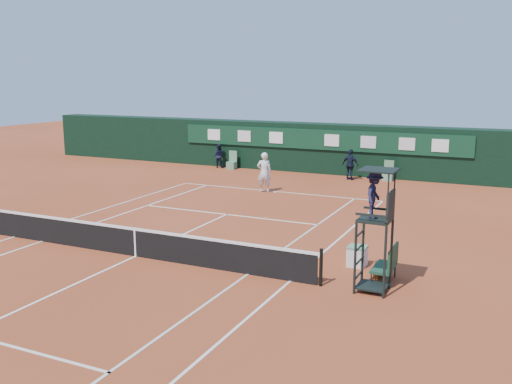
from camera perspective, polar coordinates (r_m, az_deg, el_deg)
ground at (r=19.33m, az=-11.92°, el=-6.31°), size 90.00×90.00×0.00m
court_lines at (r=19.32m, az=-11.92°, el=-6.30°), size 11.05×23.85×0.01m
tennis_net at (r=19.18m, az=-11.98°, el=-4.87°), size 12.90×0.10×1.10m
back_wall at (r=35.46m, az=6.44°, el=4.42°), size 40.00×1.65×3.00m
linesman_chair_left at (r=36.61m, az=-2.43°, el=2.82°), size 0.55×0.50×1.15m
linesman_chair_right at (r=33.26m, az=13.06°, el=1.65°), size 0.55×0.50×1.15m
umpire_chair at (r=15.61m, az=11.84°, el=-1.22°), size 0.96×0.95×3.42m
player_bench at (r=16.81m, az=13.04°, el=-6.94°), size 0.55×1.20×1.10m
tennis_bag at (r=17.57m, az=12.33°, el=-7.62°), size 0.49×0.87×0.31m
cooler at (r=18.17m, az=10.09°, el=-6.32°), size 0.57×0.57×0.65m
tennis_ball at (r=23.73m, az=0.97°, el=-2.64°), size 0.07×0.07×0.07m
player at (r=29.08m, az=0.83°, el=1.98°), size 0.87×0.72×2.05m
ball_kid_left at (r=37.10m, az=-3.73°, el=3.63°), size 0.80×0.65×1.54m
ball_kid_right at (r=33.00m, az=9.43°, el=2.71°), size 1.11×0.70×1.77m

